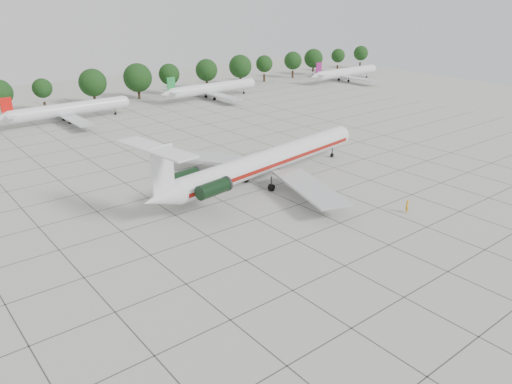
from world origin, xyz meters
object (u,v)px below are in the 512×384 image
ground_crew (407,207)px  bg_airliner_c (69,110)px  bg_airliner_d (212,88)px  bg_airliner_e (346,73)px  main_airliner (261,163)px

ground_crew → bg_airliner_c: bearing=-113.3°
ground_crew → bg_airliner_c: size_ratio=0.07×
bg_airliner_d → bg_airliner_e: 52.72m
ground_crew → bg_airliner_e: size_ratio=0.07×
ground_crew → bg_airliner_e: bearing=-169.5°
main_airliner → bg_airliner_c: bearing=89.9°
main_airliner → bg_airliner_d: size_ratio=1.61×
bg_airliner_c → bg_airliner_d: (41.89, 1.65, 0.00)m
main_airliner → ground_crew: 23.12m
main_airliner → bg_airliner_c: main_airliner is taller
bg_airliner_e → ground_crew: bearing=-133.7°
bg_airliner_d → bg_airliner_c: bearing=-177.7°
bg_airliner_d → bg_airliner_e: (52.58, -3.72, 0.00)m
main_airliner → bg_airliner_e: size_ratio=1.61×
bg_airliner_c → bg_airliner_d: same height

